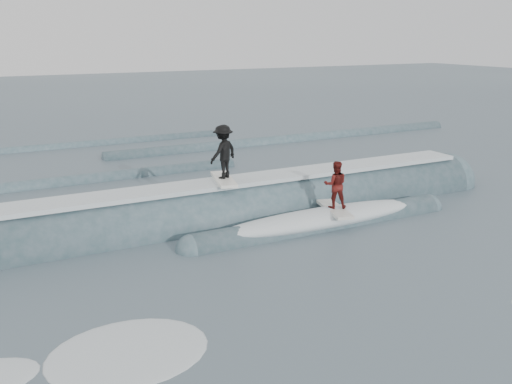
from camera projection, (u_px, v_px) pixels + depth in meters
name	position (u px, v px, depth m)	size (l,w,h in m)	color
ground	(369.00, 295.00, 13.58)	(160.00, 160.00, 0.00)	#384752
breaking_wave	(251.00, 216.00, 19.30)	(21.02, 4.04, 2.51)	#36525A
surfer_black	(223.00, 154.00, 18.52)	(1.30, 2.07, 1.85)	white
surfer_red	(335.00, 188.00, 18.21)	(1.03, 2.07, 1.63)	silver
whitewater	(434.00, 334.00, 11.82)	(16.74, 7.14, 0.10)	silver
far_swells	(148.00, 157.00, 28.66)	(38.93, 8.65, 0.80)	#36525A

